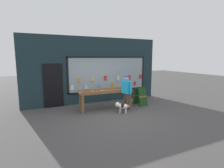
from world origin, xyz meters
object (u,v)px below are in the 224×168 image
at_px(person_browsing, 126,90).
at_px(small_dog, 122,106).
at_px(sandwich_board_sign, 140,96).
at_px(display_table_main, 106,93).

bearing_deg(person_browsing, small_dog, 114.10).
distance_m(person_browsing, sandwich_board_sign, 1.32).
height_order(display_table_main, person_browsing, person_browsing).
relative_size(display_table_main, sandwich_board_sign, 2.78).
height_order(display_table_main, sandwich_board_sign, display_table_main).
xyz_separation_m(display_table_main, small_dog, (0.41, -0.84, -0.44)).
xyz_separation_m(display_table_main, sandwich_board_sign, (1.87, -0.06, -0.30)).
relative_size(person_browsing, small_dog, 3.15).
xyz_separation_m(display_table_main, person_browsing, (0.76, -0.58, 0.20)).
xyz_separation_m(small_dog, sandwich_board_sign, (1.46, 0.78, 0.14)).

